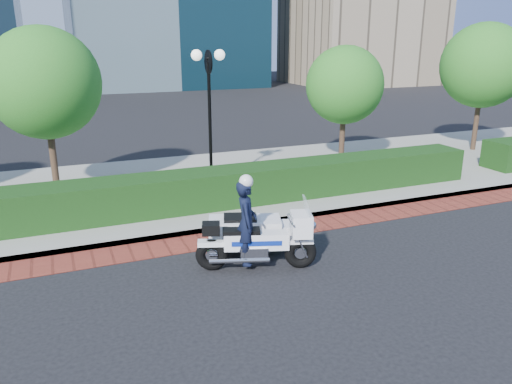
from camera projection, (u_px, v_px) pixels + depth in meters
name	position (u px, v px, depth m)	size (l,w,h in m)	color
ground	(240.00, 264.00, 10.76)	(120.00, 120.00, 0.00)	black
brick_strip	(218.00, 239.00, 12.08)	(60.00, 1.00, 0.01)	maroon
sidewalk	(175.00, 187.00, 16.04)	(60.00, 8.00, 0.15)	gray
hedge_main	(194.00, 190.00, 13.75)	(18.00, 1.20, 1.00)	black
lamppost	(209.00, 98.00, 14.84)	(1.02, 0.70, 4.21)	black
tree_b	(44.00, 83.00, 14.22)	(3.20, 3.20, 4.89)	#332319
tree_c	(345.00, 85.00, 17.96)	(2.80, 2.80, 4.30)	#332319
tree_d	(484.00, 66.00, 20.16)	(3.40, 3.40, 5.16)	#332319
police_motorcycle	(250.00, 231.00, 10.68)	(2.48, 2.20, 2.06)	black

